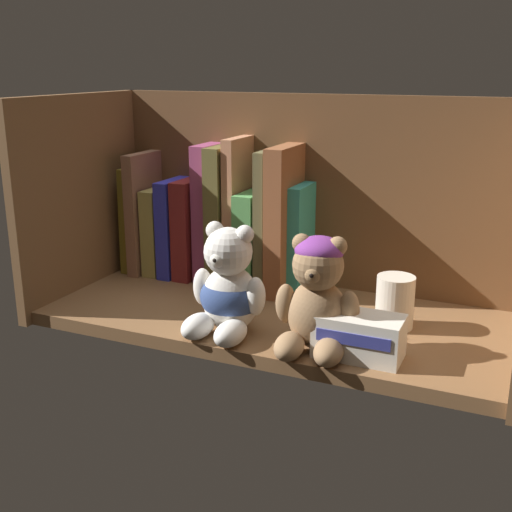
% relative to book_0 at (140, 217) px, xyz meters
% --- Properties ---
extents(shelf_board, '(0.68, 0.30, 0.02)m').
position_rel_book_0_xyz_m(shelf_board, '(0.32, -0.12, -0.10)').
color(shelf_board, brown).
rests_on(shelf_board, ground).
extents(shelf_back_panel, '(0.71, 0.01, 0.34)m').
position_rel_book_0_xyz_m(shelf_back_panel, '(0.32, 0.04, 0.05)').
color(shelf_back_panel, brown).
rests_on(shelf_back_panel, ground).
extents(shelf_side_panel_left, '(0.02, 0.32, 0.34)m').
position_rel_book_0_xyz_m(shelf_side_panel_left, '(-0.03, -0.12, 0.05)').
color(shelf_side_panel_left, brown).
rests_on(shelf_side_panel_left, ground).
extents(book_0, '(0.02, 0.11, 0.19)m').
position_rel_book_0_xyz_m(book_0, '(0.00, 0.00, 0.00)').
color(book_0, brown).
rests_on(book_0, shelf_board).
extents(book_1, '(0.02, 0.13, 0.21)m').
position_rel_book_0_xyz_m(book_1, '(0.02, -0.00, 0.01)').
color(book_1, brown).
rests_on(book_1, shelf_board).
extents(book_2, '(0.03, 0.11, 0.15)m').
position_rel_book_0_xyz_m(book_2, '(0.05, 0.00, -0.02)').
color(book_2, '#9E9048').
rests_on(book_2, shelf_board).
extents(book_3, '(0.03, 0.12, 0.17)m').
position_rel_book_0_xyz_m(book_3, '(0.08, 0.00, -0.01)').
color(book_3, '#2D33BC').
rests_on(book_3, shelf_board).
extents(book_4, '(0.03, 0.11, 0.17)m').
position_rel_book_0_xyz_m(book_4, '(0.11, 0.00, -0.01)').
color(book_4, maroon).
rests_on(book_4, shelf_board).
extents(book_5, '(0.03, 0.09, 0.23)m').
position_rel_book_0_xyz_m(book_5, '(0.15, 0.00, 0.02)').
color(book_5, '#9D406D').
rests_on(book_5, shelf_board).
extents(book_6, '(0.03, 0.12, 0.23)m').
position_rel_book_0_xyz_m(book_6, '(0.18, 0.00, 0.02)').
color(book_6, brown).
rests_on(book_6, shelf_board).
extents(book_7, '(0.02, 0.11, 0.25)m').
position_rel_book_0_xyz_m(book_7, '(0.21, 0.00, 0.03)').
color(book_7, tan).
rests_on(book_7, shelf_board).
extents(book_8, '(0.03, 0.13, 0.16)m').
position_rel_book_0_xyz_m(book_8, '(0.24, 0.00, -0.01)').
color(book_8, '#549E52').
rests_on(book_8, shelf_board).
extents(book_9, '(0.02, 0.13, 0.23)m').
position_rel_book_0_xyz_m(book_9, '(0.27, -0.00, 0.02)').
color(book_9, brown).
rests_on(book_9, shelf_board).
extents(book_10, '(0.03, 0.15, 0.24)m').
position_rel_book_0_xyz_m(book_10, '(0.29, -0.00, 0.03)').
color(book_10, '#955632').
rests_on(book_10, shelf_board).
extents(book_11, '(0.02, 0.10, 0.18)m').
position_rel_book_0_xyz_m(book_11, '(0.32, 0.00, -0.01)').
color(book_11, teal).
rests_on(book_11, shelf_board).
extents(teddy_bear_larger, '(0.11, 0.12, 0.16)m').
position_rel_book_0_xyz_m(teddy_bear_larger, '(0.28, -0.21, -0.03)').
color(teddy_bear_larger, white).
rests_on(teddy_bear_larger, shelf_board).
extents(teddy_bear_smaller, '(0.11, 0.12, 0.15)m').
position_rel_book_0_xyz_m(teddy_bear_smaller, '(0.42, -0.22, -0.02)').
color(teddy_bear_smaller, '#93704C').
rests_on(teddy_bear_smaller, shelf_board).
extents(pillar_candle, '(0.05, 0.05, 0.08)m').
position_rel_book_0_xyz_m(pillar_candle, '(0.49, -0.10, -0.06)').
color(pillar_candle, silver).
rests_on(pillar_candle, shelf_board).
extents(small_product_box, '(0.11, 0.06, 0.06)m').
position_rel_book_0_xyz_m(small_product_box, '(0.47, -0.22, -0.07)').
color(small_product_box, silver).
rests_on(small_product_box, shelf_board).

